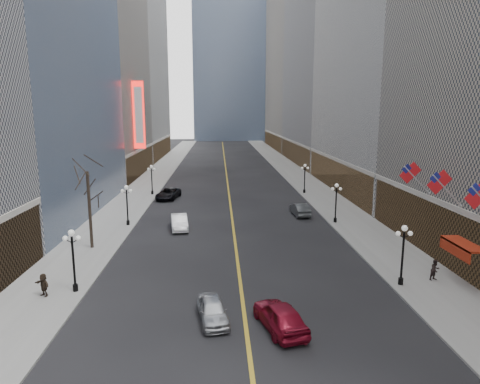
{
  "coord_description": "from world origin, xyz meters",
  "views": [
    {
      "loc": [
        -1.53,
        0.9,
        12.75
      ],
      "look_at": [
        -0.5,
        21.54,
        8.82
      ],
      "focal_mm": 32.0,
      "sensor_mm": 36.0,
      "label": 1
    }
  ],
  "objects": [
    {
      "name": "bldg_east_d",
      "position": [
        29.9,
        149.0,
        31.17
      ],
      "size": [
        26.6,
        46.6,
        62.8
      ],
      "color": "gray",
      "rests_on": "ground"
    },
    {
      "name": "bldg_east_c",
      "position": [
        29.88,
        106.0,
        24.18
      ],
      "size": [
        26.6,
        40.6,
        48.8
      ],
      "color": "#959597",
      "rests_on": "ground"
    },
    {
      "name": "sidewalk_east",
      "position": [
        14.0,
        70.0,
        0.07
      ],
      "size": [
        6.0,
        230.0,
        0.15
      ],
      "primitive_type": "cube",
      "color": "gray",
      "rests_on": "ground"
    },
    {
      "name": "tree_west_far",
      "position": [
        -13.5,
        40.0,
        6.24
      ],
      "size": [
        3.6,
        3.6,
        7.92
      ],
      "color": "#2D231C",
      "rests_on": "sidewalk_west"
    },
    {
      "name": "car_sb_mid",
      "position": [
        2.0,
        24.18,
        0.84
      ],
      "size": [
        3.22,
        5.29,
        1.68
      ],
      "primitive_type": "imported",
      "rotation": [
        0.0,
        0.0,
        3.41
      ],
      "color": "maroon",
      "rests_on": "ground"
    },
    {
      "name": "flag_4",
      "position": [
        15.31,
        32.0,
        7.29
      ],
      "size": [
        2.87,
        0.12,
        2.87
      ],
      "color": "#B2B2B7",
      "rests_on": "ground"
    },
    {
      "name": "ped_west_far",
      "position": [
        -13.71,
        29.29,
        0.96
      ],
      "size": [
        1.46,
        1.25,
        1.62
      ],
      "primitive_type": "imported",
      "rotation": [
        0.0,
        0.0,
        -0.65
      ],
      "color": "black",
      "rests_on": "sidewalk_west"
    },
    {
      "name": "lane_line",
      "position": [
        0.0,
        80.0,
        0.01
      ],
      "size": [
        0.25,
        200.0,
        0.02
      ],
      "primitive_type": "cube",
      "color": "gold",
      "rests_on": "ground"
    },
    {
      "name": "streetlamp_west_1",
      "position": [
        -11.8,
        30.0,
        2.9
      ],
      "size": [
        1.26,
        0.44,
        4.52
      ],
      "color": "black",
      "rests_on": "sidewalk_west"
    },
    {
      "name": "flag_5",
      "position": [
        15.31,
        37.0,
        7.29
      ],
      "size": [
        2.87,
        0.12,
        2.87
      ],
      "color": "#B2B2B7",
      "rests_on": "ground"
    },
    {
      "name": "streetlamp_east_2",
      "position": [
        11.8,
        48.0,
        2.9
      ],
      "size": [
        1.26,
        0.44,
        4.52
      ],
      "color": "black",
      "rests_on": "sidewalk_east"
    },
    {
      "name": "streetlamp_west_3",
      "position": [
        -11.8,
        66.0,
        2.9
      ],
      "size": [
        1.26,
        0.44,
        4.52
      ],
      "color": "black",
      "rests_on": "sidewalk_west"
    },
    {
      "name": "car_nb_far",
      "position": [
        -9.0,
        62.93,
        0.79
      ],
      "size": [
        3.65,
        6.09,
        1.58
      ],
      "primitive_type": "imported",
      "rotation": [
        0.0,
        0.0,
        -0.19
      ],
      "color": "black",
      "rests_on": "ground"
    },
    {
      "name": "car_sb_far",
      "position": [
        8.45,
        51.95,
        0.77
      ],
      "size": [
        1.95,
        4.79,
        1.54
      ],
      "primitive_type": "imported",
      "rotation": [
        0.0,
        0.0,
        3.21
      ],
      "color": "#424649",
      "rests_on": "ground"
    },
    {
      "name": "sidewalk_west",
      "position": [
        -14.0,
        70.0,
        0.07
      ],
      "size": [
        6.0,
        230.0,
        0.15
      ],
      "primitive_type": "cube",
      "color": "gray",
      "rests_on": "ground"
    },
    {
      "name": "ped_east_walk",
      "position": [
        14.72,
        30.7,
        0.96
      ],
      "size": [
        0.88,
        0.67,
        1.61
      ],
      "primitive_type": "imported",
      "rotation": [
        0.0,
        0.0,
        0.35
      ],
      "color": "black",
      "rests_on": "sidewalk_east"
    },
    {
      "name": "car_nb_near",
      "position": [
        -2.0,
        25.38,
        0.71
      ],
      "size": [
        2.33,
        4.37,
        1.42
      ],
      "primitive_type": "imported",
      "rotation": [
        0.0,
        0.0,
        0.16
      ],
      "color": "#ADB0B5",
      "rests_on": "ground"
    },
    {
      "name": "car_nb_mid",
      "position": [
        -5.91,
        46.43,
        0.8
      ],
      "size": [
        2.36,
        5.02,
        1.59
      ],
      "primitive_type": "imported",
      "rotation": [
        0.0,
        0.0,
        0.14
      ],
      "color": "white",
      "rests_on": "ground"
    },
    {
      "name": "bldg_west_d",
      "position": [
        -29.92,
        121.0,
        36.17
      ],
      "size": [
        26.6,
        38.6,
        72.8
      ],
      "color": "silver",
      "rests_on": "ground"
    },
    {
      "name": "streetlamp_west_2",
      "position": [
        -11.8,
        48.0,
        2.9
      ],
      "size": [
        1.26,
        0.44,
        4.52
      ],
      "color": "black",
      "rests_on": "sidewalk_west"
    },
    {
      "name": "theatre_marquee",
      "position": [
        -15.88,
        80.0,
        12.0
      ],
      "size": [
        2.0,
        0.55,
        12.0
      ],
      "color": "red",
      "rests_on": "ground"
    },
    {
      "name": "streetlamp_east_3",
      "position": [
        11.8,
        66.0,
        2.9
      ],
      "size": [
        1.26,
        0.44,
        4.52
      ],
      "color": "black",
      "rests_on": "sidewalk_east"
    },
    {
      "name": "bldg_west_c",
      "position": [
        -29.88,
        87.0,
        25.19
      ],
      "size": [
        26.6,
        30.6,
        50.8
      ],
      "color": "gray",
      "rests_on": "ground"
    },
    {
      "name": "streetlamp_east_1",
      "position": [
        11.8,
        30.0,
        2.9
      ],
      "size": [
        1.26,
        0.44,
        4.52
      ],
      "color": "black",
      "rests_on": "sidewalk_east"
    },
    {
      "name": "awning_c",
      "position": [
        16.11,
        30.0,
        3.08
      ],
      "size": [
        1.4,
        4.0,
        0.93
      ],
      "color": "maroon",
      "rests_on": "ground"
    }
  ]
}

